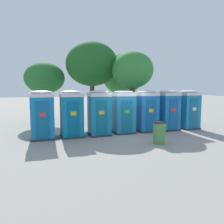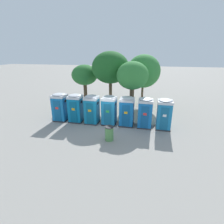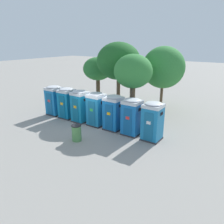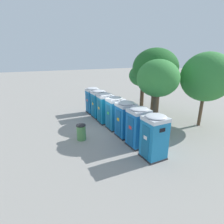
% 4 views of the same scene
% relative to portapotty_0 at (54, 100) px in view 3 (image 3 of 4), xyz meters
% --- Properties ---
extents(ground_plane, '(120.00, 120.00, 0.00)m').
position_rel_portapotty_0_xyz_m(ground_plane, '(4.60, -0.18, -1.28)').
color(ground_plane, gray).
extents(portapotty_0, '(1.21, 1.21, 2.54)m').
position_rel_portapotty_0_xyz_m(portapotty_0, '(0.00, 0.00, 0.00)').
color(portapotty_0, '#2D2D33').
rests_on(portapotty_0, ground).
extents(portapotty_1, '(1.19, 1.21, 2.54)m').
position_rel_portapotty_0_xyz_m(portapotty_1, '(1.53, -0.01, 0.00)').
color(portapotty_1, '#2D2D33').
rests_on(portapotty_1, ground).
extents(portapotty_2, '(1.19, 1.23, 2.54)m').
position_rel_portapotty_0_xyz_m(portapotty_2, '(3.06, -0.07, 0.00)').
color(portapotty_2, '#2D2D33').
rests_on(portapotty_2, ground).
extents(portapotty_3, '(1.24, 1.23, 2.54)m').
position_rel_portapotty_0_xyz_m(portapotty_3, '(4.60, 0.03, 0.00)').
color(portapotty_3, '#2D2D33').
rests_on(portapotty_3, ground).
extents(portapotty_4, '(1.22, 1.21, 2.54)m').
position_rel_portapotty_0_xyz_m(portapotty_4, '(6.13, 0.03, 0.00)').
color(portapotty_4, '#2D2D33').
rests_on(portapotty_4, ground).
extents(portapotty_5, '(1.19, 1.21, 2.54)m').
position_rel_portapotty_0_xyz_m(portapotty_5, '(7.66, -0.01, 0.00)').
color(portapotty_5, '#2D2D33').
rests_on(portapotty_5, ground).
extents(portapotty_6, '(1.19, 1.22, 2.54)m').
position_rel_portapotty_0_xyz_m(portapotty_6, '(9.19, -0.05, 0.00)').
color(portapotty_6, '#2D2D33').
rests_on(portapotty_6, ground).
extents(street_tree_0, '(3.01, 3.01, 4.62)m').
position_rel_portapotty_0_xyz_m(street_tree_0, '(0.43, 5.67, 2.11)').
color(street_tree_0, '#4C3826').
rests_on(street_tree_0, ground).
extents(street_tree_1, '(3.88, 3.88, 6.12)m').
position_rel_portapotty_0_xyz_m(street_tree_1, '(3.80, 4.35, 3.16)').
color(street_tree_1, brown).
rests_on(street_tree_1, ground).
extents(street_tree_2, '(3.75, 3.75, 5.77)m').
position_rel_portapotty_0_xyz_m(street_tree_2, '(7.17, 6.47, 2.63)').
color(street_tree_2, brown).
rests_on(street_tree_2, ground).
extents(street_tree_3, '(2.97, 2.97, 5.26)m').
position_rel_portapotty_0_xyz_m(street_tree_3, '(6.29, 2.50, 2.62)').
color(street_tree_3, brown).
rests_on(street_tree_3, ground).
extents(trash_can, '(0.64, 0.64, 1.07)m').
position_rel_portapotty_0_xyz_m(trash_can, '(5.24, -2.92, -0.74)').
color(trash_can, '#518C4C').
rests_on(trash_can, ground).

